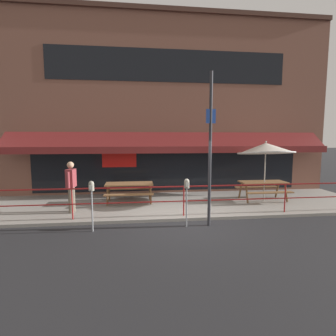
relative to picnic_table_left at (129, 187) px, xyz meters
name	(u,v)px	position (x,y,z in m)	size (l,w,h in m)	color
ground_plane	(185,221)	(1.78, -2.23, -0.71)	(120.00, 120.00, 0.00)	#232326
patio_deck	(176,204)	(1.78, -0.23, -0.66)	(15.00, 4.00, 0.10)	gray
restaurant_building	(169,106)	(1.78, 2.00, 3.35)	(15.00, 1.60, 8.17)	brown
patio_railing	(184,194)	(1.78, -1.93, 0.09)	(13.84, 0.04, 0.97)	maroon
picnic_table_left	(129,187)	(0.00, 0.00, 0.00)	(1.80, 1.42, 0.76)	brown
picnic_table_centre	(263,186)	(5.28, -0.27, 0.00)	(1.80, 1.42, 0.76)	brown
patio_umbrella_centre	(266,149)	(5.28, -0.37, 1.47)	(2.14, 2.14, 2.40)	#B7B2A8
pedestrian_walking	(71,184)	(-1.88, -1.11, 0.35)	(0.28, 0.62, 1.71)	#665B4C
parking_meter_near	(91,191)	(-0.94, -2.80, 0.44)	(0.15, 0.16, 1.42)	gray
parking_meter_far	(187,188)	(1.72, -2.72, 0.44)	(0.15, 0.16, 1.42)	gray
street_sign_pole	(210,149)	(2.40, -2.68, 1.57)	(0.28, 0.09, 4.44)	#2D2D33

